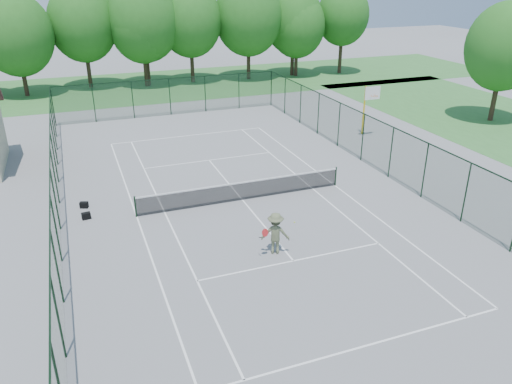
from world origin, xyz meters
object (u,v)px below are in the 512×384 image
basketball_goal (369,101)px  tennis_player (275,233)px  tennis_net (242,190)px  sports_bag_a (86,216)px

basketball_goal → tennis_player: 18.02m
tennis_net → basketball_goal: size_ratio=3.04×
basketball_goal → sports_bag_a: basketball_goal is taller
basketball_goal → tennis_player: basketball_goal is taller
tennis_net → tennis_player: tennis_player is taller
tennis_net → basketball_goal: bearing=31.3°
tennis_net → tennis_player: size_ratio=5.70×
sports_bag_a → tennis_player: (7.35, -6.14, 0.76)m
tennis_net → sports_bag_a: bearing=175.3°
tennis_net → basketball_goal: (12.07, 7.35, 1.99)m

